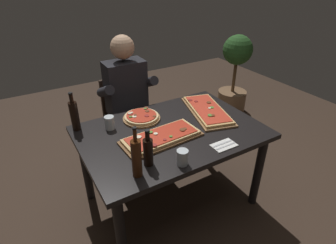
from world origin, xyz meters
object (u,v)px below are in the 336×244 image
object	(u,v)px
seated_diner	(128,97)
oil_bottle_amber	(148,151)
pizza_rectangular_front	(161,137)
tumbler_far_side	(110,123)
potted_plant_corner	(235,74)
vinegar_bottle_green	(137,158)
pizza_round_far	(142,117)
dining_table	(171,140)
diner_chair	(125,115)
wine_bottle_dark	(74,115)
tumbler_near_camera	(182,158)
pizza_rectangular_left	(207,110)

from	to	relation	value
seated_diner	oil_bottle_amber	bearing A→B (deg)	-106.20
pizza_rectangular_front	tumbler_far_side	distance (m)	0.44
potted_plant_corner	vinegar_bottle_green	bearing A→B (deg)	-146.26
vinegar_bottle_green	tumbler_far_side	world-z (taller)	vinegar_bottle_green
pizza_rectangular_front	pizza_round_far	world-z (taller)	same
seated_diner	dining_table	bearing A→B (deg)	-86.32
pizza_round_far	diner_chair	bearing A→B (deg)	82.54
diner_chair	potted_plant_corner	world-z (taller)	potted_plant_corner
dining_table	wine_bottle_dark	bearing A→B (deg)	148.21
wine_bottle_dark	seated_diner	size ratio (longest dim) A/B	0.24
diner_chair	pizza_rectangular_front	bearing A→B (deg)	-95.05
wine_bottle_dark	vinegar_bottle_green	bearing A→B (deg)	-76.11
pizza_round_far	dining_table	bearing A→B (deg)	-66.10
dining_table	diner_chair	xyz separation A→B (m)	(-0.05, 0.86, -0.16)
dining_table	tumbler_far_side	bearing A→B (deg)	146.45
tumbler_near_camera	tumbler_far_side	xyz separation A→B (m)	(-0.25, 0.66, -0.00)
pizza_round_far	wine_bottle_dark	size ratio (longest dim) A/B	1.00
pizza_round_far	pizza_rectangular_left	bearing A→B (deg)	-17.98
seated_diner	vinegar_bottle_green	bearing A→B (deg)	-110.45
oil_bottle_amber	diner_chair	distance (m)	1.23
wine_bottle_dark	vinegar_bottle_green	distance (m)	0.76
pizza_round_far	wine_bottle_dark	distance (m)	0.53
oil_bottle_amber	seated_diner	size ratio (longest dim) A/B	0.20
pizza_rectangular_front	tumbler_near_camera	bearing A→B (deg)	-94.51
tumbler_near_camera	vinegar_bottle_green	bearing A→B (deg)	170.46
potted_plant_corner	dining_table	bearing A→B (deg)	-147.31
wine_bottle_dark	tumbler_near_camera	size ratio (longest dim) A/B	2.98
potted_plant_corner	pizza_rectangular_left	bearing A→B (deg)	-141.91
dining_table	pizza_rectangular_front	distance (m)	0.19
dining_table	wine_bottle_dark	xyz separation A→B (m)	(-0.63, 0.39, 0.22)
dining_table	oil_bottle_amber	world-z (taller)	oil_bottle_amber
pizza_rectangular_front	seated_diner	xyz separation A→B (m)	(0.08, 0.81, -0.02)
vinegar_bottle_green	tumbler_far_side	size ratio (longest dim) A/B	3.20
tumbler_near_camera	tumbler_far_side	size ratio (longest dim) A/B	0.99
pizza_rectangular_left	tumbler_far_side	size ratio (longest dim) A/B	6.27
pizza_rectangular_front	oil_bottle_amber	world-z (taller)	oil_bottle_amber
wine_bottle_dark	seated_diner	bearing A→B (deg)	30.49
vinegar_bottle_green	diner_chair	xyz separation A→B (m)	(0.40, 1.20, -0.39)
seated_diner	potted_plant_corner	distance (m)	1.75
pizza_rectangular_front	tumbler_far_side	size ratio (longest dim) A/B	5.76
oil_bottle_amber	seated_diner	xyz separation A→B (m)	(0.30, 1.02, -0.10)
pizza_rectangular_left	potted_plant_corner	world-z (taller)	potted_plant_corner
tumbler_near_camera	seated_diner	bearing A→B (deg)	84.57
dining_table	diner_chair	distance (m)	0.87
vinegar_bottle_green	seated_diner	distance (m)	1.16
dining_table	diner_chair	bearing A→B (deg)	93.17
diner_chair	dining_table	bearing A→B (deg)	-86.83
seated_diner	pizza_round_far	bearing A→B (deg)	-99.38
wine_bottle_dark	oil_bottle_amber	xyz separation A→B (m)	(0.29, -0.68, -0.02)
pizza_round_far	potted_plant_corner	size ratio (longest dim) A/B	0.29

